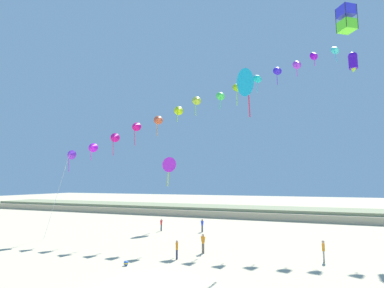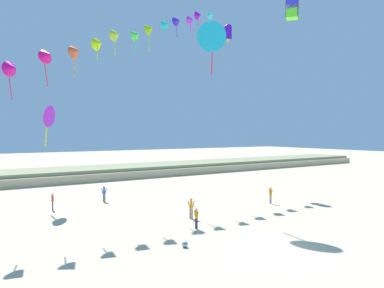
{
  "view_description": "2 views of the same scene",
  "coord_description": "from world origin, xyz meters",
  "px_view_note": "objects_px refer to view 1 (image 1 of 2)",
  "views": [
    {
      "loc": [
        8.87,
        -16.31,
        6.19
      ],
      "look_at": [
        -1.04,
        9.19,
        9.66
      ],
      "focal_mm": 28.0,
      "sensor_mm": 36.0,
      "label": 1
    },
    {
      "loc": [
        -14.77,
        -13.97,
        6.88
      ],
      "look_at": [
        1.21,
        11.06,
        5.99
      ],
      "focal_mm": 32.0,
      "sensor_mm": 36.0,
      "label": 2
    }
  ],
  "objects_px": {
    "person_near_right": "(202,225)",
    "large_kite_outer_drift": "(346,19)",
    "person_mid_center": "(177,248)",
    "large_kite_mid_trail": "(168,164)",
    "beach_ball": "(126,263)",
    "person_far_left": "(161,224)",
    "large_kite_low_lead": "(249,82)",
    "person_near_left": "(323,249)",
    "person_far_right": "(203,242)",
    "large_kite_high_solo": "(353,62)"
  },
  "relations": [
    {
      "from": "person_mid_center",
      "to": "large_kite_mid_trail",
      "type": "xyz_separation_m",
      "value": [
        -7.69,
        14.18,
        7.68
      ]
    },
    {
      "from": "person_near_left",
      "to": "person_near_right",
      "type": "xyz_separation_m",
      "value": [
        -13.47,
        9.75,
        -0.04
      ]
    },
    {
      "from": "person_far_left",
      "to": "person_far_right",
      "type": "distance_m",
      "value": 12.89
    },
    {
      "from": "large_kite_high_solo",
      "to": "beach_ball",
      "type": "bearing_deg",
      "value": -134.04
    },
    {
      "from": "person_mid_center",
      "to": "person_far_right",
      "type": "relative_size",
      "value": 0.9
    },
    {
      "from": "large_kite_high_solo",
      "to": "large_kite_low_lead",
      "type": "bearing_deg",
      "value": -134.04
    },
    {
      "from": "large_kite_high_solo",
      "to": "large_kite_mid_trail",
      "type": "bearing_deg",
      "value": -175.06
    },
    {
      "from": "beach_ball",
      "to": "person_mid_center",
      "type": "bearing_deg",
      "value": 46.99
    },
    {
      "from": "person_mid_center",
      "to": "person_far_left",
      "type": "relative_size",
      "value": 0.98
    },
    {
      "from": "person_far_right",
      "to": "beach_ball",
      "type": "height_order",
      "value": "person_far_right"
    },
    {
      "from": "person_near_right",
      "to": "large_kite_low_lead",
      "type": "xyz_separation_m",
      "value": [
        7.63,
        -8.0,
        14.87
      ]
    },
    {
      "from": "person_near_right",
      "to": "person_far_left",
      "type": "height_order",
      "value": "person_near_right"
    },
    {
      "from": "large_kite_mid_trail",
      "to": "beach_ball",
      "type": "relative_size",
      "value": 11.13
    },
    {
      "from": "person_near_left",
      "to": "person_mid_center",
      "type": "bearing_deg",
      "value": -162.44
    },
    {
      "from": "person_far_right",
      "to": "large_kite_high_solo",
      "type": "bearing_deg",
      "value": 42.93
    },
    {
      "from": "large_kite_mid_trail",
      "to": "beach_ball",
      "type": "height_order",
      "value": "large_kite_mid_trail"
    },
    {
      "from": "person_near_right",
      "to": "large_kite_high_solo",
      "type": "xyz_separation_m",
      "value": [
        18.24,
        2.97,
        19.64
      ]
    },
    {
      "from": "person_mid_center",
      "to": "large_kite_mid_trail",
      "type": "relative_size",
      "value": 0.37
    },
    {
      "from": "person_far_left",
      "to": "large_kite_mid_trail",
      "type": "relative_size",
      "value": 0.38
    },
    {
      "from": "large_kite_mid_trail",
      "to": "large_kite_high_solo",
      "type": "bearing_deg",
      "value": 4.94
    },
    {
      "from": "person_near_right",
      "to": "large_kite_low_lead",
      "type": "relative_size",
      "value": 0.32
    },
    {
      "from": "person_mid_center",
      "to": "large_kite_low_lead",
      "type": "relative_size",
      "value": 0.31
    },
    {
      "from": "person_far_left",
      "to": "large_kite_low_lead",
      "type": "distance_m",
      "value": 20.76
    },
    {
      "from": "large_kite_high_solo",
      "to": "person_far_right",
      "type": "bearing_deg",
      "value": -137.07
    },
    {
      "from": "person_near_right",
      "to": "person_mid_center",
      "type": "height_order",
      "value": "person_near_right"
    },
    {
      "from": "large_kite_low_lead",
      "to": "large_kite_high_solo",
      "type": "bearing_deg",
      "value": 45.96
    },
    {
      "from": "person_near_left",
      "to": "person_far_left",
      "type": "height_order",
      "value": "person_near_left"
    },
    {
      "from": "person_mid_center",
      "to": "person_far_right",
      "type": "xyz_separation_m",
      "value": [
        1.29,
        2.73,
        0.09
      ]
    },
    {
      "from": "person_near_left",
      "to": "large_kite_mid_trail",
      "type": "bearing_deg",
      "value": 150.22
    },
    {
      "from": "large_kite_low_lead",
      "to": "large_kite_mid_trail",
      "type": "xyz_separation_m",
      "value": [
        -12.86,
        8.94,
        -7.22
      ]
    },
    {
      "from": "person_near_left",
      "to": "person_far_right",
      "type": "distance_m",
      "value": 9.74
    },
    {
      "from": "person_mid_center",
      "to": "large_kite_mid_trail",
      "type": "height_order",
      "value": "large_kite_mid_trail"
    },
    {
      "from": "large_kite_mid_trail",
      "to": "large_kite_outer_drift",
      "type": "height_order",
      "value": "large_kite_outer_drift"
    },
    {
      "from": "person_far_left",
      "to": "large_kite_mid_trail",
      "type": "xyz_separation_m",
      "value": [
        -0.11,
        2.09,
        7.66
      ]
    },
    {
      "from": "person_mid_center",
      "to": "person_near_right",
      "type": "bearing_deg",
      "value": 100.56
    },
    {
      "from": "person_near_right",
      "to": "large_kite_outer_drift",
      "type": "relative_size",
      "value": 0.73
    },
    {
      "from": "person_near_right",
      "to": "person_far_right",
      "type": "xyz_separation_m",
      "value": [
        3.76,
        -10.5,
        0.06
      ]
    },
    {
      "from": "person_near_left",
      "to": "large_kite_high_solo",
      "type": "height_order",
      "value": "large_kite_high_solo"
    },
    {
      "from": "large_kite_outer_drift",
      "to": "large_kite_mid_trail",
      "type": "bearing_deg",
      "value": 153.06
    },
    {
      "from": "person_far_right",
      "to": "large_kite_low_lead",
      "type": "height_order",
      "value": "large_kite_low_lead"
    },
    {
      "from": "person_near_right",
      "to": "large_kite_outer_drift",
      "type": "bearing_deg",
      "value": -31.56
    },
    {
      "from": "person_near_right",
      "to": "person_far_right",
      "type": "relative_size",
      "value": 0.94
    },
    {
      "from": "person_near_left",
      "to": "beach_ball",
      "type": "relative_size",
      "value": 4.52
    },
    {
      "from": "large_kite_outer_drift",
      "to": "beach_ball",
      "type": "height_order",
      "value": "large_kite_outer_drift"
    },
    {
      "from": "large_kite_low_lead",
      "to": "beach_ball",
      "type": "relative_size",
      "value": 13.4
    },
    {
      "from": "large_kite_low_lead",
      "to": "beach_ball",
      "type": "height_order",
      "value": "large_kite_low_lead"
    },
    {
      "from": "person_mid_center",
      "to": "person_near_left",
      "type": "bearing_deg",
      "value": 17.56
    },
    {
      "from": "large_kite_low_lead",
      "to": "large_kite_outer_drift",
      "type": "xyz_separation_m",
      "value": [
        8.51,
        -1.92,
        3.74
      ]
    },
    {
      "from": "person_mid_center",
      "to": "large_kite_outer_drift",
      "type": "bearing_deg",
      "value": 13.64
    },
    {
      "from": "large_kite_outer_drift",
      "to": "large_kite_low_lead",
      "type": "bearing_deg",
      "value": 167.32
    }
  ]
}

